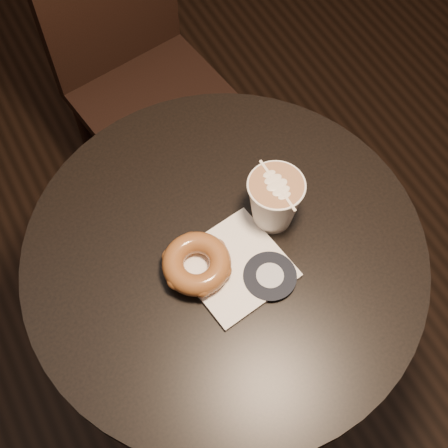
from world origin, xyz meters
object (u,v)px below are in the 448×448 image
object	(u,v)px
pastry_bag	(235,267)
doughnut	(197,264)
cafe_table	(225,295)
chair	(133,55)
latte_cup	(274,202)

from	to	relation	value
pastry_bag	doughnut	bearing A→B (deg)	147.60
cafe_table	chair	size ratio (longest dim) A/B	0.80
chair	doughnut	size ratio (longest dim) A/B	8.11
pastry_bag	latte_cup	distance (m)	0.13
cafe_table	latte_cup	bearing A→B (deg)	9.56
cafe_table	chair	bearing A→B (deg)	80.46
chair	doughnut	distance (m)	0.77
doughnut	cafe_table	bearing A→B (deg)	9.23
latte_cup	cafe_table	bearing A→B (deg)	-170.44
cafe_table	latte_cup	xyz separation A→B (m)	(0.11, 0.02, 0.25)
pastry_bag	cafe_table	bearing A→B (deg)	81.89
cafe_table	pastry_bag	size ratio (longest dim) A/B	4.62
chair	doughnut	bearing A→B (deg)	-111.80
chair	doughnut	world-z (taller)	chair
pastry_bag	latte_cup	xyz separation A→B (m)	(0.11, 0.05, 0.05)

